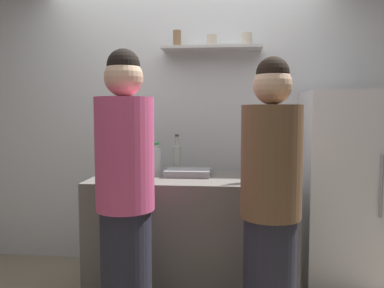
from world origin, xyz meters
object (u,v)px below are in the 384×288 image
(utensil_holder, at_px, (275,174))
(wine_bottle_green_glass, at_px, (252,165))
(baking_pan, at_px, (188,173))
(person_brown_jacket, at_px, (271,210))
(wine_bottle_pale_glass, at_px, (177,158))
(wine_bottle_amber_glass, at_px, (271,158))
(water_bottle_plastic, at_px, (156,160))
(refrigerator, at_px, (344,189))
(person_pink_top, at_px, (125,201))
(wine_bottle_dark_glass, at_px, (130,162))

(utensil_holder, xyz_separation_m, wine_bottle_green_glass, (-0.16, -0.04, 0.06))
(baking_pan, height_order, person_brown_jacket, person_brown_jacket)
(utensil_holder, relative_size, wine_bottle_pale_glass, 0.72)
(baking_pan, relative_size, utensil_holder, 1.55)
(utensil_holder, bearing_deg, wine_bottle_amber_glass, 87.97)
(water_bottle_plastic, xyz_separation_m, person_brown_jacket, (0.80, -0.75, -0.18))
(refrigerator, distance_m, baking_pan, 1.27)
(utensil_holder, xyz_separation_m, person_brown_jacket, (-0.08, -0.53, -0.12))
(wine_bottle_amber_glass, xyz_separation_m, wine_bottle_green_glass, (-0.18, -0.39, -0.00))
(baking_pan, height_order, wine_bottle_green_glass, wine_bottle_green_glass)
(baking_pan, bearing_deg, wine_bottle_amber_glass, 13.53)
(person_pink_top, bearing_deg, refrigerator, -117.44)
(utensil_holder, height_order, wine_bottle_dark_glass, wine_bottle_dark_glass)
(utensil_holder, distance_m, wine_bottle_dark_glass, 1.04)
(utensil_holder, height_order, wine_bottle_pale_glass, wine_bottle_pale_glass)
(refrigerator, xyz_separation_m, utensil_holder, (-0.60, -0.46, 0.18))
(wine_bottle_amber_glass, bearing_deg, refrigerator, 10.80)
(utensil_holder, height_order, person_brown_jacket, person_brown_jacket)
(wine_bottle_green_glass, bearing_deg, wine_bottle_dark_glass, 174.61)
(refrigerator, relative_size, wine_bottle_green_glass, 4.97)
(wine_bottle_dark_glass, bearing_deg, person_brown_jacket, -30.99)
(utensil_holder, relative_size, person_brown_jacket, 0.13)
(person_brown_jacket, bearing_deg, wine_bottle_pale_glass, -83.07)
(refrigerator, height_order, baking_pan, refrigerator)
(water_bottle_plastic, bearing_deg, refrigerator, 9.15)
(wine_bottle_amber_glass, bearing_deg, wine_bottle_pale_glass, 175.62)
(wine_bottle_green_glass, bearing_deg, wine_bottle_amber_glass, 65.63)
(refrigerator, bearing_deg, wine_bottle_dark_glass, -165.77)
(wine_bottle_amber_glass, distance_m, wine_bottle_green_glass, 0.42)
(wine_bottle_dark_glass, height_order, person_brown_jacket, person_brown_jacket)
(wine_bottle_amber_glass, distance_m, wine_bottle_dark_glass, 1.10)
(wine_bottle_amber_glass, relative_size, person_pink_top, 0.19)
(wine_bottle_dark_glass, bearing_deg, person_pink_top, -78.29)
(refrigerator, distance_m, wine_bottle_dark_glass, 1.71)
(wine_bottle_amber_glass, bearing_deg, utensil_holder, -92.03)
(utensil_holder, bearing_deg, refrigerator, 37.39)
(baking_pan, relative_size, wine_bottle_green_glass, 1.08)
(person_brown_jacket, bearing_deg, wine_bottle_green_glass, -109.10)
(wine_bottle_pale_glass, height_order, person_brown_jacket, person_brown_jacket)
(wine_bottle_green_glass, bearing_deg, water_bottle_plastic, 160.17)
(baking_pan, distance_m, wine_bottle_dark_glass, 0.45)
(wine_bottle_pale_glass, relative_size, wine_bottle_dark_glass, 0.92)
(water_bottle_plastic, bearing_deg, wine_bottle_pale_glass, 52.54)
(utensil_holder, bearing_deg, person_pink_top, -149.81)
(baking_pan, height_order, wine_bottle_dark_glass, wine_bottle_dark_glass)
(refrigerator, xyz_separation_m, wine_bottle_dark_glass, (-1.64, -0.42, 0.25))
(baking_pan, relative_size, person_pink_top, 0.19)
(baking_pan, xyz_separation_m, water_bottle_plastic, (-0.25, 0.03, 0.09))
(utensil_holder, bearing_deg, baking_pan, 163.07)
(wine_bottle_dark_glass, distance_m, water_bottle_plastic, 0.24)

